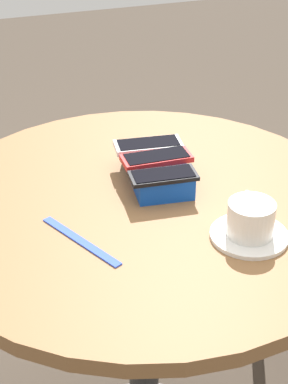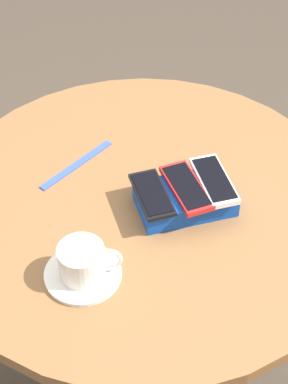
# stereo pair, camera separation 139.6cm
# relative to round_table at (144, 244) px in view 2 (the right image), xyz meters

# --- Properties ---
(round_table) EXTENTS (0.87, 0.87, 0.76)m
(round_table) POSITION_rel_round_table_xyz_m (0.00, 0.00, 0.00)
(round_table) COLOR #2D2D2D
(round_table) RESTS_ON ground_plane
(phone_box) EXTENTS (0.20, 0.13, 0.05)m
(phone_box) POSITION_rel_round_table_xyz_m (-0.07, 0.05, 0.16)
(phone_box) COLOR #0F42AD
(phone_box) RESTS_ON round_table
(phone_white) EXTENTS (0.08, 0.15, 0.01)m
(phone_white) POSITION_rel_round_table_xyz_m (-0.13, 0.05, 0.19)
(phone_white) COLOR silver
(phone_white) RESTS_ON phone_box
(phone_red) EXTENTS (0.06, 0.14, 0.01)m
(phone_red) POSITION_rel_round_table_xyz_m (-0.07, 0.05, 0.19)
(phone_red) COLOR red
(phone_red) RESTS_ON phone_box
(phone_black) EXTENTS (0.07, 0.14, 0.01)m
(phone_black) POSITION_rel_round_table_xyz_m (-0.00, 0.04, 0.19)
(phone_black) COLOR black
(phone_black) RESTS_ON phone_box
(saucer) EXTENTS (0.14, 0.14, 0.01)m
(saucer) POSITION_rel_round_table_xyz_m (0.18, 0.14, 0.14)
(saucer) COLOR silver
(saucer) RESTS_ON round_table
(coffee_cup) EXTENTS (0.11, 0.09, 0.06)m
(coffee_cup) POSITION_rel_round_table_xyz_m (0.18, 0.14, 0.18)
(coffee_cup) COLOR silver
(coffee_cup) RESTS_ON saucer
(lanyard_strap) EXTENTS (0.19, 0.10, 0.00)m
(lanyard_strap) POSITION_rel_round_table_xyz_m (0.09, -0.15, 0.14)
(lanyard_strap) COLOR blue
(lanyard_strap) RESTS_ON round_table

